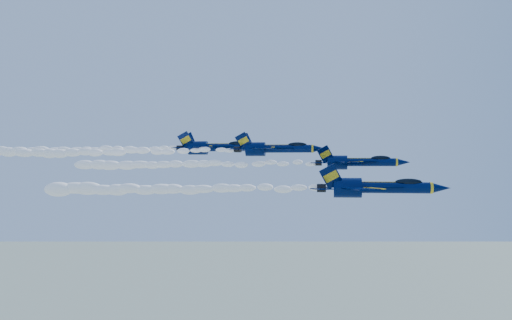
# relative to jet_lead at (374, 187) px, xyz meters

# --- Properties ---
(jet_lead) EXTENTS (19.87, 16.30, 7.38)m
(jet_lead) POSITION_rel_jet_lead_xyz_m (0.00, 0.00, 0.00)
(jet_lead) COLOR #000D38
(smoke_trail_jet_lead) EXTENTS (44.72, 2.37, 2.14)m
(smoke_trail_jet_lead) POSITION_rel_jet_lead_xyz_m (-30.85, 0.00, -0.46)
(smoke_trail_jet_lead) COLOR white
(jet_second) EXTENTS (16.22, 13.31, 6.03)m
(jet_second) POSITION_rel_jet_lead_xyz_m (-2.11, 10.58, 3.94)
(jet_second) COLOR #000D38
(smoke_trail_jet_second) EXTENTS (44.72, 1.94, 1.74)m
(smoke_trail_jet_second) POSITION_rel_jet_lead_xyz_m (-31.40, 10.58, 3.51)
(smoke_trail_jet_second) COLOR white
(jet_third) EXTENTS (17.25, 14.15, 6.41)m
(jet_third) POSITION_rel_jet_lead_xyz_m (-17.11, 15.55, 6.53)
(jet_third) COLOR #000D38
(smoke_trail_jet_third) EXTENTS (44.72, 2.06, 1.85)m
(smoke_trail_jet_third) POSITION_rel_jet_lead_xyz_m (-46.84, 15.55, 6.10)
(smoke_trail_jet_third) COLOR white
(jet_fourth) EXTENTS (18.22, 14.95, 6.77)m
(jet_fourth) POSITION_rel_jet_lead_xyz_m (-29.95, 22.22, 7.09)
(jet_fourth) COLOR #000D38
(smoke_trail_jet_fourth) EXTENTS (44.72, 2.18, 1.96)m
(smoke_trail_jet_fourth) POSITION_rel_jet_lead_xyz_m (-60.10, 22.22, 6.65)
(smoke_trail_jet_fourth) COLOR white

